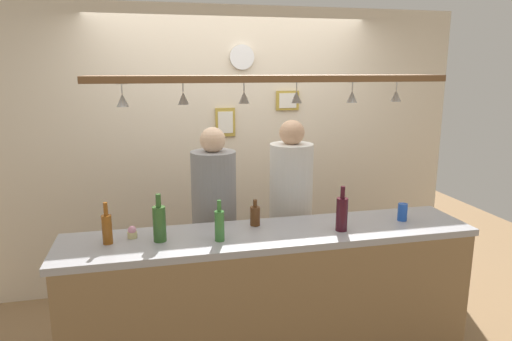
{
  "coord_description": "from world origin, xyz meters",
  "views": [
    {
      "loc": [
        -0.74,
        -3.07,
        2.05
      ],
      "look_at": [
        0.0,
        0.1,
        1.32
      ],
      "focal_mm": 31.98,
      "sensor_mm": 36.0,
      "label": 1
    }
  ],
  "objects_px": {
    "person_right_white_patterned_shirt": "(291,203)",
    "drink_can": "(402,212)",
    "bottle_beer_brown_stubby": "(255,215)",
    "cupcake": "(132,232)",
    "person_left_grey_shirt": "(214,211)",
    "bottle_wine_dark_red": "(342,213)",
    "picture_frame_upper_small": "(288,100)",
    "bottle_champagne_green": "(159,223)",
    "bottle_beer_amber_tall": "(107,228)",
    "bottle_beer_green_import": "(220,225)",
    "picture_frame_crest": "(225,122)",
    "wall_clock": "(242,57)"
  },
  "relations": [
    {
      "from": "picture_frame_upper_small",
      "to": "cupcake",
      "type": "bearing_deg",
      "value": -137.05
    },
    {
      "from": "person_right_white_patterned_shirt",
      "to": "wall_clock",
      "type": "distance_m",
      "value": 1.41
    },
    {
      "from": "person_right_white_patterned_shirt",
      "to": "drink_can",
      "type": "distance_m",
      "value": 0.87
    },
    {
      "from": "picture_frame_upper_small",
      "to": "bottle_wine_dark_red",
      "type": "bearing_deg",
      "value": -92.94
    },
    {
      "from": "person_left_grey_shirt",
      "to": "wall_clock",
      "type": "xyz_separation_m",
      "value": [
        0.39,
        0.79,
        1.17
      ]
    },
    {
      "from": "bottle_wine_dark_red",
      "to": "cupcake",
      "type": "distance_m",
      "value": 1.35
    },
    {
      "from": "cupcake",
      "to": "wall_clock",
      "type": "distance_m",
      "value": 1.97
    },
    {
      "from": "bottle_beer_amber_tall",
      "to": "cupcake",
      "type": "relative_size",
      "value": 3.33
    },
    {
      "from": "bottle_wine_dark_red",
      "to": "wall_clock",
      "type": "height_order",
      "value": "wall_clock"
    },
    {
      "from": "bottle_beer_amber_tall",
      "to": "bottle_champagne_green",
      "type": "bearing_deg",
      "value": -5.22
    },
    {
      "from": "person_left_grey_shirt",
      "to": "drink_can",
      "type": "relative_size",
      "value": 13.34
    },
    {
      "from": "cupcake",
      "to": "picture_frame_crest",
      "type": "distance_m",
      "value": 1.63
    },
    {
      "from": "person_right_white_patterned_shirt",
      "to": "bottle_beer_amber_tall",
      "type": "bearing_deg",
      "value": -156.72
    },
    {
      "from": "bottle_wine_dark_red",
      "to": "picture_frame_upper_small",
      "type": "relative_size",
      "value": 1.36
    },
    {
      "from": "bottle_beer_brown_stubby",
      "to": "bottle_beer_amber_tall",
      "type": "xyz_separation_m",
      "value": [
        -0.95,
        -0.12,
        0.03
      ]
    },
    {
      "from": "drink_can",
      "to": "cupcake",
      "type": "distance_m",
      "value": 1.83
    },
    {
      "from": "person_right_white_patterned_shirt",
      "to": "person_left_grey_shirt",
      "type": "bearing_deg",
      "value": 180.0
    },
    {
      "from": "bottle_beer_brown_stubby",
      "to": "bottle_wine_dark_red",
      "type": "bearing_deg",
      "value": -23.48
    },
    {
      "from": "picture_frame_upper_small",
      "to": "bottle_champagne_green",
      "type": "bearing_deg",
      "value": -131.43
    },
    {
      "from": "bottle_beer_green_import",
      "to": "drink_can",
      "type": "distance_m",
      "value": 1.31
    },
    {
      "from": "bottle_beer_brown_stubby",
      "to": "picture_frame_crest",
      "type": "relative_size",
      "value": 0.69
    },
    {
      "from": "person_left_grey_shirt",
      "to": "cupcake",
      "type": "height_order",
      "value": "person_left_grey_shirt"
    },
    {
      "from": "bottle_champagne_green",
      "to": "picture_frame_upper_small",
      "type": "xyz_separation_m",
      "value": [
        1.24,
        1.41,
        0.63
      ]
    },
    {
      "from": "person_left_grey_shirt",
      "to": "bottle_beer_green_import",
      "type": "relative_size",
      "value": 6.26
    },
    {
      "from": "bottle_beer_brown_stubby",
      "to": "picture_frame_upper_small",
      "type": "bearing_deg",
      "value": 64.32
    },
    {
      "from": "bottle_beer_green_import",
      "to": "cupcake",
      "type": "relative_size",
      "value": 3.33
    },
    {
      "from": "bottle_champagne_green",
      "to": "picture_frame_upper_small",
      "type": "distance_m",
      "value": 1.98
    },
    {
      "from": "bottle_wine_dark_red",
      "to": "bottle_beer_brown_stubby",
      "type": "bearing_deg",
      "value": 156.52
    },
    {
      "from": "bottle_beer_brown_stubby",
      "to": "picture_frame_upper_small",
      "type": "height_order",
      "value": "picture_frame_upper_small"
    },
    {
      "from": "wall_clock",
      "to": "person_right_white_patterned_shirt",
      "type": "bearing_deg",
      "value": -74.01
    },
    {
      "from": "bottle_champagne_green",
      "to": "picture_frame_crest",
      "type": "relative_size",
      "value": 1.15
    },
    {
      "from": "bottle_beer_brown_stubby",
      "to": "cupcake",
      "type": "xyz_separation_m",
      "value": [
        -0.81,
        -0.05,
        -0.03
      ]
    },
    {
      "from": "person_left_grey_shirt",
      "to": "person_right_white_patterned_shirt",
      "type": "xyz_separation_m",
      "value": [
        0.61,
        -0.0,
        0.02
      ]
    },
    {
      "from": "drink_can",
      "to": "picture_frame_upper_small",
      "type": "bearing_deg",
      "value": 106.78
    },
    {
      "from": "bottle_beer_amber_tall",
      "to": "person_right_white_patterned_shirt",
      "type": "bearing_deg",
      "value": 23.28
    },
    {
      "from": "drink_can",
      "to": "cupcake",
      "type": "xyz_separation_m",
      "value": [
        -1.83,
        0.08,
        -0.03
      ]
    },
    {
      "from": "drink_can",
      "to": "bottle_beer_amber_tall",
      "type": "bearing_deg",
      "value": 179.48
    },
    {
      "from": "bottle_wine_dark_red",
      "to": "wall_clock",
      "type": "bearing_deg",
      "value": 103.59
    },
    {
      "from": "person_right_white_patterned_shirt",
      "to": "picture_frame_crest",
      "type": "height_order",
      "value": "picture_frame_crest"
    },
    {
      "from": "bottle_champagne_green",
      "to": "bottle_wine_dark_red",
      "type": "relative_size",
      "value": 1.0
    },
    {
      "from": "picture_frame_upper_small",
      "to": "bottle_beer_green_import",
      "type": "bearing_deg",
      "value": -120.7
    },
    {
      "from": "person_left_grey_shirt",
      "to": "person_right_white_patterned_shirt",
      "type": "relative_size",
      "value": 0.98
    },
    {
      "from": "person_right_white_patterned_shirt",
      "to": "bottle_wine_dark_red",
      "type": "relative_size",
      "value": 5.55
    },
    {
      "from": "bottle_beer_green_import",
      "to": "cupcake",
      "type": "xyz_separation_m",
      "value": [
        -0.53,
        0.17,
        -0.07
      ]
    },
    {
      "from": "bottle_beer_brown_stubby",
      "to": "bottle_beer_green_import",
      "type": "distance_m",
      "value": 0.36
    },
    {
      "from": "bottle_wine_dark_red",
      "to": "person_right_white_patterned_shirt",
      "type": "bearing_deg",
      "value": 100.76
    },
    {
      "from": "person_left_grey_shirt",
      "to": "picture_frame_upper_small",
      "type": "relative_size",
      "value": 7.4
    },
    {
      "from": "cupcake",
      "to": "bottle_champagne_green",
      "type": "bearing_deg",
      "value": -29.11
    },
    {
      "from": "bottle_champagne_green",
      "to": "bottle_beer_amber_tall",
      "type": "height_order",
      "value": "bottle_champagne_green"
    },
    {
      "from": "picture_frame_crest",
      "to": "picture_frame_upper_small",
      "type": "relative_size",
      "value": 1.18
    }
  ]
}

